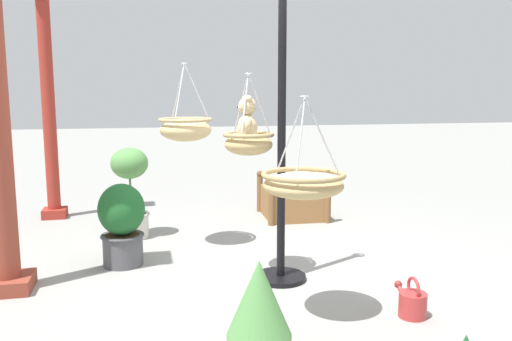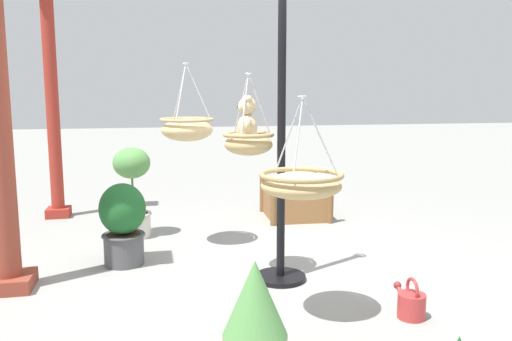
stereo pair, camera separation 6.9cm
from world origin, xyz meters
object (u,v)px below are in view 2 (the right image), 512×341
display_pole_central (281,193)px  hanging_basket_right_low (187,128)px  hanging_basket_with_teddy (249,142)px  hanging_basket_left_high (301,183)px  potted_plant_conical_shrub (133,190)px  wooden_planter_box (295,201)px  teddy_bear (246,122)px  potted_plant_small_succulent (123,222)px  potted_plant_flowering_red (255,313)px  watering_can (411,304)px  greenhouse_pillar_far_back (52,107)px

display_pole_central → hanging_basket_right_low: size_ratio=3.14×
hanging_basket_with_teddy → hanging_basket_left_high: (-0.98, -0.17, -0.19)m
potted_plant_conical_shrub → wooden_planter_box: bearing=-75.7°
teddy_bear → wooden_planter_box: 2.54m
potted_plant_small_succulent → potted_plant_conical_shrub: potted_plant_conical_shrub is taller
potted_plant_flowering_red → potted_plant_conical_shrub: size_ratio=0.64×
display_pole_central → potted_plant_conical_shrub: display_pole_central is taller
hanging_basket_with_teddy → teddy_bear: size_ratio=1.75×
hanging_basket_left_high → potted_plant_conical_shrub: bearing=25.7°
hanging_basket_with_teddy → potted_plant_flowering_red: size_ratio=1.07×
potted_plant_flowering_red → teddy_bear: bearing=-8.9°
watering_can → hanging_basket_with_teddy: bearing=42.2°
hanging_basket_with_teddy → wooden_planter_box: bearing=-26.5°
hanging_basket_right_low → wooden_planter_box: size_ratio=0.89×
wooden_planter_box → potted_plant_small_succulent: potted_plant_small_succulent is taller
teddy_bear → watering_can: (-1.08, -1.00, -1.26)m
hanging_basket_with_teddy → watering_can: bearing=-137.8°
hanging_basket_left_high → watering_can: (-0.10, -0.81, -0.89)m
hanging_basket_right_low → watering_can: (-2.05, -1.43, -1.15)m
hanging_basket_left_high → potted_plant_conical_shrub: hanging_basket_left_high is taller
hanging_basket_with_teddy → potted_plant_small_succulent: bearing=63.4°
hanging_basket_right_low → potted_plant_conical_shrub: (0.53, 0.58, -0.71)m
hanging_basket_right_low → wooden_planter_box: 2.07m
teddy_bear → wooden_planter_box: teddy_bear is taller
hanging_basket_with_teddy → hanging_basket_left_high: size_ratio=1.00×
potted_plant_conical_shrub → display_pole_central: bearing=-142.3°
teddy_bear → hanging_basket_right_low: bearing=23.7°
hanging_basket_right_low → potted_plant_flowering_red: (-2.47, -0.19, -0.92)m
teddy_bear → potted_plant_small_succulent: size_ratio=0.51×
greenhouse_pillar_far_back → potted_plant_flowering_red: greenhouse_pillar_far_back is taller
greenhouse_pillar_far_back → wooden_planter_box: size_ratio=3.35×
hanging_basket_with_teddy → potted_plant_conical_shrub: 1.93m
potted_plant_small_succulent → potted_plant_flowering_red: bearing=-157.7°
hanging_basket_with_teddy → display_pole_central: bearing=-121.0°
potted_plant_small_succulent → hanging_basket_left_high: bearing=-140.4°
hanging_basket_right_low → hanging_basket_left_high: bearing=-162.4°
teddy_bear → potted_plant_flowering_red: size_ratio=0.61×
hanging_basket_right_low → potted_plant_small_succulent: bearing=123.4°
hanging_basket_with_teddy → wooden_planter_box: (2.02, -1.01, -0.97)m
display_pole_central → hanging_basket_right_low: bearing=31.9°
teddy_bear → hanging_basket_left_high: 1.07m
potted_plant_conical_shrub → teddy_bear: bearing=-146.2°
teddy_bear → watering_can: 1.94m
greenhouse_pillar_far_back → watering_can: bearing=-141.4°
hanging_basket_with_teddy → hanging_basket_right_low: bearing=24.7°
potted_plant_small_succulent → watering_can: potted_plant_small_succulent is taller
hanging_basket_with_teddy → potted_plant_flowering_red: bearing=170.3°
potted_plant_flowering_red → potted_plant_conical_shrub: potted_plant_conical_shrub is taller
hanging_basket_left_high → hanging_basket_right_low: (1.95, 0.62, 0.25)m
display_pole_central → teddy_bear: display_pole_central is taller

